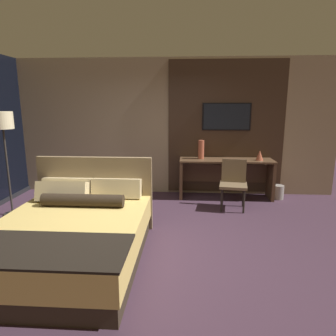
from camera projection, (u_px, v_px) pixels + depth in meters
ground_plane at (145, 247)px, 4.03m from camera, size 16.00×16.00×0.00m
wall_back_tv_panel at (170, 127)px, 6.25m from camera, size 7.20×0.09×2.80m
bed at (72, 235)px, 3.64m from camera, size 1.73×2.20×1.11m
desk at (226, 171)px, 6.07m from camera, size 1.86×0.54×0.79m
tv at (226, 117)px, 6.06m from camera, size 0.98×0.04×0.55m
desk_chair at (234, 180)px, 5.45m from camera, size 0.54×0.54×0.89m
floor_lamp at (3, 129)px, 4.88m from camera, size 0.34×0.34×1.76m
vase_tall at (201, 149)px, 6.03m from camera, size 0.12×0.12×0.37m
vase_short at (260, 155)px, 5.87m from camera, size 0.14×0.14×0.20m
waste_bin at (278, 192)px, 6.03m from camera, size 0.22×0.22×0.28m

